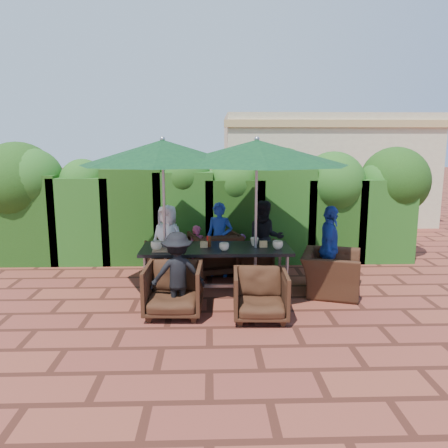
{
  "coord_description": "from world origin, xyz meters",
  "views": [
    {
      "loc": [
        0.02,
        -6.43,
        2.33
      ],
      "look_at": [
        0.24,
        0.4,
        1.09
      ],
      "focal_mm": 35.0,
      "sensor_mm": 36.0,
      "label": 1
    }
  ],
  "objects_px": {
    "dining_table": "(216,252)",
    "chair_far_right": "(256,256)",
    "umbrella_right": "(257,153)",
    "chair_near_right": "(260,292)",
    "chair_near_left": "(174,287)",
    "chair_far_left": "(168,257)",
    "chair_end_right": "(331,266)",
    "chair_far_mid": "(215,251)",
    "umbrella_left": "(163,153)"
  },
  "relations": [
    {
      "from": "dining_table",
      "to": "chair_far_right",
      "type": "relative_size",
      "value": 3.36
    },
    {
      "from": "umbrella_right",
      "to": "chair_far_right",
      "type": "distance_m",
      "value": 2.14
    },
    {
      "from": "chair_near_right",
      "to": "chair_near_left",
      "type": "bearing_deg",
      "value": 173.79
    },
    {
      "from": "chair_near_left",
      "to": "chair_near_right",
      "type": "xyz_separation_m",
      "value": [
        1.19,
        -0.18,
        -0.03
      ]
    },
    {
      "from": "dining_table",
      "to": "chair_far_left",
      "type": "distance_m",
      "value": 1.35
    },
    {
      "from": "chair_near_left",
      "to": "chair_end_right",
      "type": "bearing_deg",
      "value": 21.75
    },
    {
      "from": "chair_far_left",
      "to": "chair_far_mid",
      "type": "xyz_separation_m",
      "value": [
        0.85,
        0.08,
        0.08
      ]
    },
    {
      "from": "dining_table",
      "to": "chair_near_left",
      "type": "xyz_separation_m",
      "value": [
        -0.6,
        -0.88,
        -0.28
      ]
    },
    {
      "from": "chair_far_right",
      "to": "chair_end_right",
      "type": "distance_m",
      "value": 1.5
    },
    {
      "from": "chair_far_left",
      "to": "chair_near_right",
      "type": "distance_m",
      "value": 2.5
    },
    {
      "from": "chair_far_mid",
      "to": "chair_far_left",
      "type": "bearing_deg",
      "value": -11.13
    },
    {
      "from": "chair_near_right",
      "to": "chair_end_right",
      "type": "bearing_deg",
      "value": 42.1
    },
    {
      "from": "umbrella_left",
      "to": "chair_far_left",
      "type": "xyz_separation_m",
      "value": [
        -0.06,
        0.98,
        -1.86
      ]
    },
    {
      "from": "chair_far_right",
      "to": "chair_near_right",
      "type": "bearing_deg",
      "value": 93.68
    },
    {
      "from": "umbrella_left",
      "to": "umbrella_right",
      "type": "bearing_deg",
      "value": -1.67
    },
    {
      "from": "dining_table",
      "to": "chair_far_left",
      "type": "height_order",
      "value": "dining_table"
    },
    {
      "from": "chair_far_mid",
      "to": "chair_far_right",
      "type": "height_order",
      "value": "chair_far_mid"
    },
    {
      "from": "chair_far_mid",
      "to": "umbrella_right",
      "type": "bearing_deg",
      "value": 103.08
    },
    {
      "from": "umbrella_right",
      "to": "chair_far_mid",
      "type": "xyz_separation_m",
      "value": [
        -0.63,
        1.1,
        -1.79
      ]
    },
    {
      "from": "chair_far_left",
      "to": "chair_near_left",
      "type": "relative_size",
      "value": 0.88
    },
    {
      "from": "umbrella_left",
      "to": "chair_far_right",
      "type": "bearing_deg",
      "value": 32.89
    },
    {
      "from": "umbrella_left",
      "to": "chair_near_right",
      "type": "xyz_separation_m",
      "value": [
        1.38,
        -1.06,
        -1.84
      ]
    },
    {
      "from": "dining_table",
      "to": "chair_near_right",
      "type": "relative_size",
      "value": 3.14
    },
    {
      "from": "chair_near_right",
      "to": "dining_table",
      "type": "bearing_deg",
      "value": 121.2
    },
    {
      "from": "umbrella_right",
      "to": "chair_near_left",
      "type": "bearing_deg",
      "value": -145.31
    },
    {
      "from": "umbrella_right",
      "to": "chair_near_left",
      "type": "height_order",
      "value": "umbrella_right"
    },
    {
      "from": "umbrella_left",
      "to": "dining_table",
      "type": "bearing_deg",
      "value": -0.26
    },
    {
      "from": "chair_near_right",
      "to": "chair_far_mid",
      "type": "bearing_deg",
      "value": 107.99
    },
    {
      "from": "dining_table",
      "to": "chair_near_left",
      "type": "height_order",
      "value": "chair_near_left"
    },
    {
      "from": "chair_near_left",
      "to": "chair_end_right",
      "type": "relative_size",
      "value": 0.79
    },
    {
      "from": "chair_near_left",
      "to": "chair_near_right",
      "type": "distance_m",
      "value": 1.2
    },
    {
      "from": "chair_far_left",
      "to": "chair_near_left",
      "type": "xyz_separation_m",
      "value": [
        0.26,
        -1.86,
        0.05
      ]
    },
    {
      "from": "chair_near_left",
      "to": "chair_end_right",
      "type": "distance_m",
      "value": 2.58
    },
    {
      "from": "chair_near_right",
      "to": "chair_end_right",
      "type": "distance_m",
      "value": 1.62
    },
    {
      "from": "umbrella_left",
      "to": "chair_near_right",
      "type": "bearing_deg",
      "value": -37.61
    },
    {
      "from": "dining_table",
      "to": "chair_far_mid",
      "type": "relative_size",
      "value": 2.72
    },
    {
      "from": "dining_table",
      "to": "chair_far_right",
      "type": "height_order",
      "value": "dining_table"
    },
    {
      "from": "chair_far_left",
      "to": "dining_table",
      "type": "bearing_deg",
      "value": 109.41
    },
    {
      "from": "umbrella_left",
      "to": "chair_near_right",
      "type": "distance_m",
      "value": 2.54
    },
    {
      "from": "dining_table",
      "to": "chair_far_mid",
      "type": "xyz_separation_m",
      "value": [
        -0.01,
        1.06,
        -0.25
      ]
    },
    {
      "from": "chair_far_mid",
      "to": "chair_near_right",
      "type": "distance_m",
      "value": 2.21
    },
    {
      "from": "chair_near_left",
      "to": "chair_end_right",
      "type": "height_order",
      "value": "chair_end_right"
    },
    {
      "from": "chair_end_right",
      "to": "chair_far_right",
      "type": "bearing_deg",
      "value": 65.26
    },
    {
      "from": "chair_far_mid",
      "to": "chair_near_left",
      "type": "height_order",
      "value": "chair_far_mid"
    },
    {
      "from": "dining_table",
      "to": "chair_end_right",
      "type": "distance_m",
      "value": 1.84
    },
    {
      "from": "umbrella_left",
      "to": "chair_far_left",
      "type": "height_order",
      "value": "umbrella_left"
    },
    {
      "from": "dining_table",
      "to": "chair_end_right",
      "type": "height_order",
      "value": "chair_end_right"
    },
    {
      "from": "chair_far_right",
      "to": "chair_near_right",
      "type": "distance_m",
      "value": 2.06
    },
    {
      "from": "dining_table",
      "to": "umbrella_right",
      "type": "xyz_separation_m",
      "value": [
        0.62,
        -0.04,
        1.54
      ]
    },
    {
      "from": "chair_far_mid",
      "to": "chair_near_left",
      "type": "bearing_deg",
      "value": 56.5
    }
  ]
}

